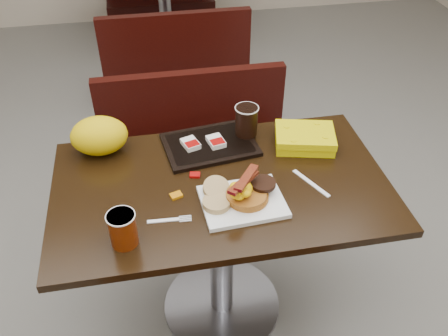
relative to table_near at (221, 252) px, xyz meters
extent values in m
cube|color=slate|center=(0.00, 0.00, -0.38)|extent=(6.00, 7.00, 0.01)
cube|color=white|center=(0.05, -0.12, 0.38)|extent=(0.29, 0.23, 0.02)
cylinder|color=#A2571B|center=(0.07, -0.11, 0.41)|extent=(0.16, 0.16, 0.03)
cylinder|color=black|center=(0.13, -0.09, 0.43)|extent=(0.11, 0.11, 0.01)
ellipsoid|color=#FFE905|center=(0.06, -0.13, 0.45)|extent=(0.09, 0.08, 0.05)
cylinder|color=tan|center=(-0.04, -0.13, 0.40)|extent=(0.11, 0.11, 0.02)
cylinder|color=tan|center=(-0.03, -0.07, 0.41)|extent=(0.11, 0.11, 0.05)
cylinder|color=#932B05|center=(-0.35, -0.22, 0.43)|extent=(0.11, 0.11, 0.12)
cube|color=white|center=(0.32, -0.06, 0.38)|extent=(0.09, 0.17, 0.00)
cube|color=#C16E08|center=(-0.17, -0.04, 0.38)|extent=(0.05, 0.04, 0.01)
cube|color=#8C0504|center=(-0.09, 0.06, 0.38)|extent=(0.04, 0.04, 0.01)
cube|color=black|center=(0.00, 0.22, 0.38)|extent=(0.38, 0.29, 0.02)
cube|color=silver|center=(-0.08, 0.22, 0.40)|extent=(0.08, 0.09, 0.02)
cube|color=silver|center=(0.02, 0.22, 0.40)|extent=(0.07, 0.09, 0.02)
cylinder|color=black|center=(0.15, 0.26, 0.45)|extent=(0.11, 0.11, 0.12)
cube|color=#D4C403|center=(0.36, 0.17, 0.41)|extent=(0.26, 0.22, 0.06)
ellipsoid|color=#E5B507|center=(-0.42, 0.27, 0.45)|extent=(0.24, 0.19, 0.15)
camera|label=1|loc=(-0.22, -1.27, 1.50)|focal=38.24mm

